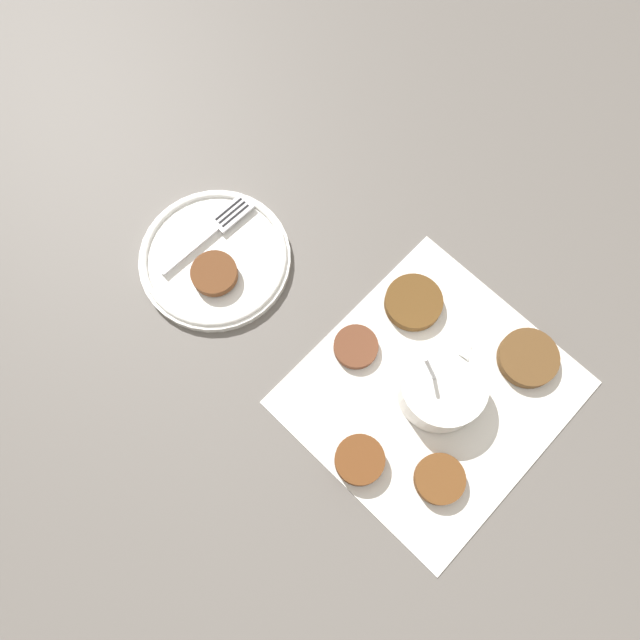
{
  "coord_description": "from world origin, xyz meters",
  "views": [
    {
      "loc": [
        -0.23,
        0.03,
        0.8
      ],
      "look_at": [
        -0.03,
        0.18,
        0.02
      ],
      "focal_mm": 35.0,
      "sensor_mm": 36.0,
      "label": 1
    }
  ],
  "objects_px": {
    "serving_plate": "(215,258)",
    "fork": "(215,227)",
    "sauce_bowl": "(442,387)",
    "fritter_on_plate": "(214,273)"
  },
  "relations": [
    {
      "from": "sauce_bowl",
      "to": "fork",
      "type": "xyz_separation_m",
      "value": [
        0.0,
        0.38,
        -0.01
      ]
    },
    {
      "from": "serving_plate",
      "to": "fork",
      "type": "relative_size",
      "value": 1.31
    },
    {
      "from": "serving_plate",
      "to": "fork",
      "type": "distance_m",
      "value": 0.04
    },
    {
      "from": "sauce_bowl",
      "to": "serving_plate",
      "type": "bearing_deg",
      "value": 95.36
    },
    {
      "from": "sauce_bowl",
      "to": "fork",
      "type": "distance_m",
      "value": 0.38
    },
    {
      "from": "serving_plate",
      "to": "sauce_bowl",
      "type": "bearing_deg",
      "value": -84.64
    },
    {
      "from": "fork",
      "to": "serving_plate",
      "type": "bearing_deg",
      "value": -143.13
    },
    {
      "from": "serving_plate",
      "to": "fritter_on_plate",
      "type": "distance_m",
      "value": 0.03
    },
    {
      "from": "serving_plate",
      "to": "fork",
      "type": "height_order",
      "value": "fork"
    },
    {
      "from": "sauce_bowl",
      "to": "serving_plate",
      "type": "relative_size",
      "value": 0.57
    }
  ]
}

